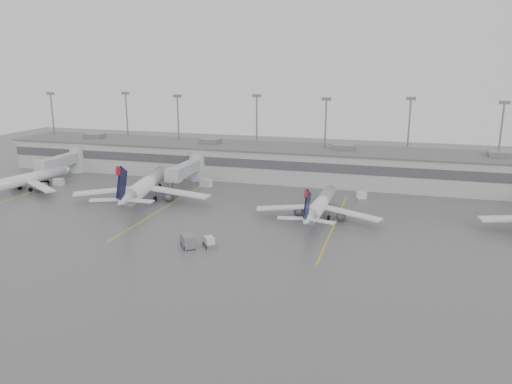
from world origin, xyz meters
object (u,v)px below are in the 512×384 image
(jet_mid_left, at_px, (145,186))
(jet_mid_right, at_px, (320,205))
(jet_far_left, at_px, (26,179))
(baggage_tug, at_px, (209,243))

(jet_mid_left, height_order, jet_mid_right, jet_mid_left)
(jet_far_left, height_order, jet_mid_left, jet_mid_left)
(jet_mid_right, bearing_deg, jet_mid_left, 179.32)
(jet_mid_left, bearing_deg, jet_far_left, 168.12)
(jet_mid_right, relative_size, baggage_tug, 9.22)
(jet_far_left, xyz_separation_m, baggage_tug, (54.37, -22.48, -2.07))
(jet_far_left, distance_m, jet_mid_left, 31.01)
(jet_mid_right, height_order, baggage_tug, jet_mid_right)
(jet_mid_left, relative_size, jet_mid_right, 1.22)
(baggage_tug, bearing_deg, jet_mid_right, 15.81)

